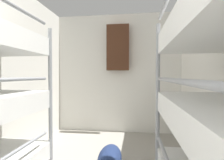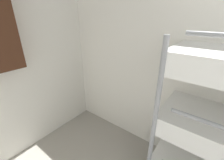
% 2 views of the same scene
% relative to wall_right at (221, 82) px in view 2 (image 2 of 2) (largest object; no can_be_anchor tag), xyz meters
% --- Properties ---
extents(wall_right, '(0.06, 4.24, 2.42)m').
position_rel_wall_right_xyz_m(wall_right, '(0.00, 0.00, 0.00)').
color(wall_right, silver).
rests_on(wall_right, ground_plane).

